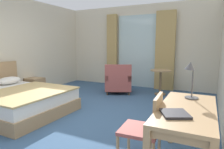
{
  "coord_description": "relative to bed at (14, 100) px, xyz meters",
  "views": [
    {
      "loc": [
        2.25,
        -3.04,
        1.42
      ],
      "look_at": [
        0.57,
        0.33,
        0.84
      ],
      "focal_mm": 31.64,
      "sensor_mm": 36.0,
      "label": 1
    }
  ],
  "objects": [
    {
      "name": "closed_book",
      "position": [
        3.38,
        -0.79,
        0.49
      ],
      "size": [
        0.33,
        0.34,
        0.02
      ],
      "primitive_type": "cube",
      "rotation": [
        0.0,
        0.0,
        0.45
      ],
      "color": "#232328",
      "rests_on": "writing_desk"
    },
    {
      "name": "desk_lamp",
      "position": [
        3.45,
        -0.1,
        0.8
      ],
      "size": [
        0.19,
        0.16,
        0.47
      ],
      "color": "#4C4C51",
      "rests_on": "writing_desk"
    },
    {
      "name": "ground",
      "position": [
        1.4,
        0.35,
        -0.32
      ],
      "size": [
        5.6,
        7.23,
        0.1
      ],
      "primitive_type": "cube",
      "color": "#38567A"
    },
    {
      "name": "curtain_panel_right",
      "position": [
        2.38,
        3.53,
        0.95
      ],
      "size": [
        0.59,
        0.1,
        2.43
      ],
      "primitive_type": "cube",
      "color": "tan",
      "rests_on": "ground"
    },
    {
      "name": "balcony_glass_door",
      "position": [
        1.47,
        3.63,
        0.92
      ],
      "size": [
        1.39,
        0.02,
        2.37
      ],
      "primitive_type": "cube",
      "color": "silver",
      "rests_on": "ground"
    },
    {
      "name": "round_cafe_table",
      "position": [
        2.42,
        2.86,
        0.25
      ],
      "size": [
        0.58,
        0.58,
        0.71
      ],
      "color": "tan",
      "rests_on": "ground"
    },
    {
      "name": "writing_desk",
      "position": [
        3.46,
        -0.5,
        0.39
      ],
      "size": [
        0.58,
        1.32,
        0.75
      ],
      "color": "tan",
      "rests_on": "ground"
    },
    {
      "name": "wall_back",
      "position": [
        1.4,
        3.71,
        1.08
      ],
      "size": [
        5.2,
        0.12,
        2.7
      ],
      "primitive_type": "cube",
      "color": "beige",
      "rests_on": "ground"
    },
    {
      "name": "nightstand",
      "position": [
        -0.84,
        1.32,
        -0.03
      ],
      "size": [
        0.45,
        0.4,
        0.47
      ],
      "color": "tan",
      "rests_on": "ground"
    },
    {
      "name": "desk_chair",
      "position": [
        3.05,
        -0.59,
        0.23
      ],
      "size": [
        0.46,
        0.46,
        0.86
      ],
      "color": "#9E4C47",
      "rests_on": "ground"
    },
    {
      "name": "bed",
      "position": [
        0.0,
        0.0,
        0.0
      ],
      "size": [
        2.17,
        1.71,
        0.99
      ],
      "color": "tan",
      "rests_on": "ground"
    },
    {
      "name": "curtain_panel_left",
      "position": [
        0.55,
        3.53,
        0.95
      ],
      "size": [
        0.36,
        0.1,
        2.43
      ],
      "primitive_type": "cube",
      "color": "tan",
      "rests_on": "ground"
    },
    {
      "name": "armchair_by_window",
      "position": [
        1.26,
        2.5,
        0.07
      ],
      "size": [
        1.0,
        1.02,
        0.87
      ],
      "color": "#9E4C47",
      "rests_on": "ground"
    }
  ]
}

